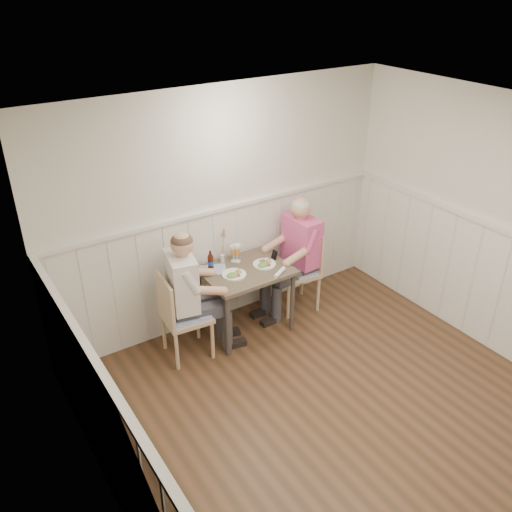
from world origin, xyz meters
The scene contains 16 objects.
ground_plane centered at (0.00, 0.00, 0.00)m, with size 4.50×4.50×0.00m, color #412E1A.
room_shell centered at (0.00, 0.00, 1.52)m, with size 4.04×4.54×2.60m.
wainscot centered at (0.00, 0.69, 0.69)m, with size 4.00×4.49×1.34m.
dining_table centered at (0.01, 1.84, 0.65)m, with size 0.91×0.70×0.75m.
chair_right centered at (0.79, 1.89, 0.52)m, with size 0.52×0.52×0.96m.
chair_left centered at (-0.79, 1.80, 0.51)m, with size 0.49×0.49×0.95m.
man_in_pink centered at (0.74, 1.88, 0.59)m, with size 0.66×0.46×1.40m.
diner_cream centered at (-0.70, 1.81, 0.59)m, with size 0.71×0.51×1.40m.
plate_man centered at (0.22, 1.81, 0.77)m, with size 0.25×0.25×0.06m.
plate_diner centered at (-0.17, 1.79, 0.77)m, with size 0.25×0.25×0.06m.
beer_glass_a centered at (0.02, 2.03, 0.89)m, with size 0.08×0.08×0.21m.
beer_glass_b centered at (0.00, 2.06, 0.88)m, with size 0.07×0.07×0.19m.
beer_bottle centered at (-0.30, 2.02, 0.85)m, with size 0.06×0.06×0.23m.
rolled_napkin centered at (0.25, 1.56, 0.77)m, with size 0.20×0.14×0.04m.
grass_vase centered at (-0.12, 2.11, 0.94)m, with size 0.05×0.05×0.42m.
gingham_mat centered at (-0.28, 2.02, 0.75)m, with size 0.34×0.31×0.01m.
Camera 1 is at (-2.60, -2.36, 3.59)m, focal length 38.00 mm.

